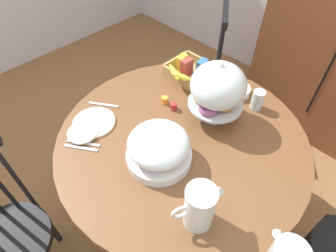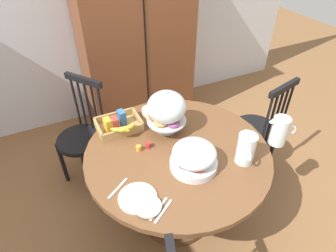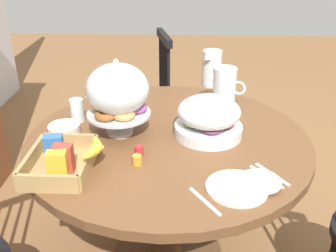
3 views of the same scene
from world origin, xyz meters
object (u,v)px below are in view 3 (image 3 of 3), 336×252
milk_pitcher (224,89)px  china_plate_small (260,181)px  windsor_chair_near_window (145,110)px  orange_juice_pitcher (212,70)px  china_plate_large (237,188)px  cereal_bowl (64,130)px  cereal_basket (64,160)px  drinking_glass (77,110)px  fruit_platter_covered (209,118)px  dining_table (168,174)px  pastry_stand_with_dome (117,92)px

milk_pitcher → china_plate_small: (-0.69, -0.07, -0.08)m
windsor_chair_near_window → orange_juice_pitcher: 0.62m
china_plate_large → cereal_bowl: (0.39, 0.72, 0.02)m
china_plate_large → cereal_basket: bearing=81.2°
milk_pitcher → china_plate_large: (-0.72, 0.02, -0.09)m
orange_juice_pitcher → drinking_glass: bearing=127.5°
china_plate_large → fruit_platter_covered: bearing=11.1°
windsor_chair_near_window → milk_pitcher: windsor_chair_near_window is taller
dining_table → cereal_bowl: (0.00, 0.46, 0.23)m
pastry_stand_with_dome → fruit_platter_covered: bearing=-90.2°
milk_pitcher → cereal_basket: size_ratio=0.66×
windsor_chair_near_window → dining_table: bearing=-167.9°
china_plate_large → drinking_glass: drinking_glass is taller
milk_pitcher → china_plate_large: size_ratio=0.95×
milk_pitcher → drinking_glass: 0.74m
dining_table → cereal_basket: bearing=127.1°
pastry_stand_with_dome → drinking_glass: bearing=61.6°
pastry_stand_with_dome → drinking_glass: size_ratio=3.13×
cereal_basket → drinking_glass: size_ratio=2.87×
china_plate_small → drinking_glass: (0.50, 0.78, 0.04)m
orange_juice_pitcher → china_plate_large: 1.04m
dining_table → drinking_glass: drinking_glass is taller
cereal_bowl → china_plate_small: bearing=-114.0°
fruit_platter_covered → orange_juice_pitcher: (0.63, -0.05, 0.01)m
dining_table → windsor_chair_near_window: size_ratio=1.28×
pastry_stand_with_dome → drinking_glass: (0.12, 0.22, -0.14)m
china_plate_large → drinking_glass: size_ratio=2.00×
orange_juice_pitcher → drinking_glass: 0.84m
cereal_bowl → drinking_glass: drinking_glass is taller
drinking_glass → china_plate_large: bearing=-127.1°
dining_table → china_plate_large: bearing=-146.4°
orange_juice_pitcher → china_plate_large: size_ratio=0.94×
windsor_chair_near_window → china_plate_large: windsor_chair_near_window is taller
milk_pitcher → cereal_basket: milk_pitcher is taller
dining_table → milk_pitcher: bearing=-39.2°
cereal_basket → china_plate_large: size_ratio=1.44×
milk_pitcher → china_plate_small: 0.70m
milk_pitcher → china_plate_large: 0.73m
fruit_platter_covered → china_plate_large: bearing=-168.9°
dining_table → milk_pitcher: 0.53m
milk_pitcher → cereal_bowl: 0.81m
orange_juice_pitcher → cereal_bowl: 0.95m
milk_pitcher → drinking_glass: (-0.20, 0.71, -0.04)m
cereal_basket → orange_juice_pitcher: bearing=-33.0°
milk_pitcher → china_plate_large: bearing=178.7°
pastry_stand_with_dome → fruit_platter_covered: (-0.00, -0.39, -0.11)m
dining_table → china_plate_small: 0.54m
windsor_chair_near_window → china_plate_small: windsor_chair_near_window is taller
fruit_platter_covered → drinking_glass: bearing=78.9°
windsor_chair_near_window → fruit_platter_covered: (-0.88, -0.37, 0.37)m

